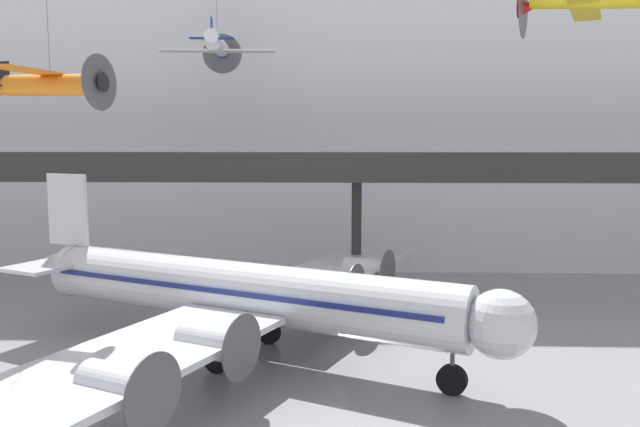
% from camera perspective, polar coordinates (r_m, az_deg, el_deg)
% --- Properties ---
extents(hangar_back_wall, '(140.00, 3.00, 28.52)m').
position_cam_1_polar(hangar_back_wall, '(52.37, 3.21, 10.46)').
color(hangar_back_wall, silver).
rests_on(hangar_back_wall, ground).
extents(mezzanine_walkway, '(110.00, 3.20, 10.01)m').
position_cam_1_polar(mezzanine_walkway, '(42.53, 3.41, 3.41)').
color(mezzanine_walkway, '#2D2B28').
rests_on(mezzanine_walkway, ground).
extents(airliner_silver_main, '(26.92, 31.71, 8.87)m').
position_cam_1_polar(airliner_silver_main, '(31.36, -7.56, -7.16)').
color(airliner_silver_main, silver).
rests_on(airliner_silver_main, ground).
extents(suspended_plane_orange_highwing, '(6.05, 7.25, 11.31)m').
position_cam_1_polar(suspended_plane_orange_highwing, '(32.24, -23.40, 10.86)').
color(suspended_plane_orange_highwing, orange).
extents(suspended_plane_white_twin, '(8.09, 6.59, 7.89)m').
position_cam_1_polar(suspended_plane_white_twin, '(44.90, -9.37, 14.89)').
color(suspended_plane_white_twin, silver).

